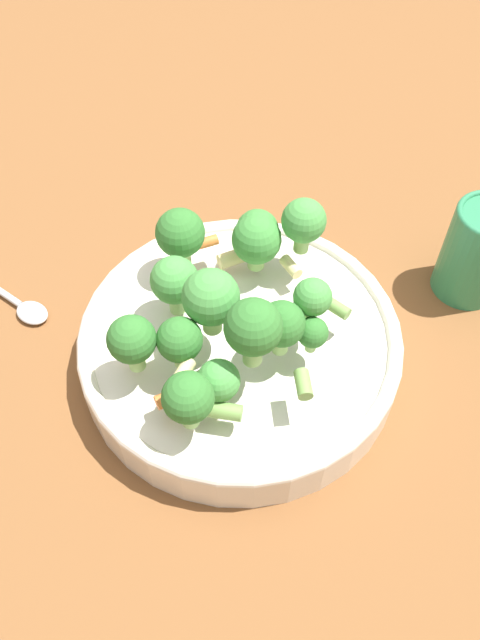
{
  "coord_description": "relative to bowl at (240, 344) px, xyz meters",
  "views": [
    {
      "loc": [
        0.33,
        0.04,
        0.49
      ],
      "look_at": [
        0.0,
        0.0,
        0.06
      ],
      "focal_mm": 35.0,
      "sensor_mm": 36.0,
      "label": 1
    }
  ],
  "objects": [
    {
      "name": "ground_plane",
      "position": [
        0.0,
        0.0,
        -0.03
      ],
      "size": [
        3.0,
        3.0,
        0.0
      ],
      "primitive_type": "plane",
      "color": "brown"
    },
    {
      "name": "bowl",
      "position": [
        0.0,
        0.0,
        0.0
      ],
      "size": [
        0.29,
        0.29,
        0.05
      ],
      "color": "silver",
      "rests_on": "ground_plane"
    },
    {
      "name": "spoon",
      "position": [
        -0.05,
        -0.25,
        -0.02
      ],
      "size": [
        0.11,
        0.18,
        0.01
      ],
      "rotation": [
        0.0,
        0.0,
        7.35
      ],
      "color": "silver",
      "rests_on": "ground_plane"
    },
    {
      "name": "pasta_salad",
      "position": [
        -0.0,
        -0.01,
        0.07
      ],
      "size": [
        0.23,
        0.2,
        0.09
      ],
      "color": "#8CB766",
      "rests_on": "bowl"
    },
    {
      "name": "cup",
      "position": [
        -0.12,
        0.22,
        0.03
      ],
      "size": [
        0.07,
        0.07,
        0.1
      ],
      "color": "#2D7F51",
      "rests_on": "ground_plane"
    }
  ]
}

